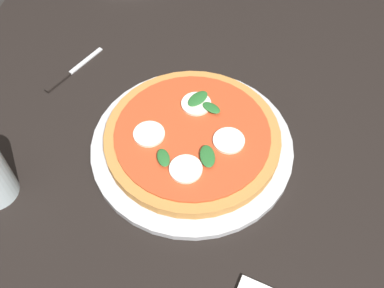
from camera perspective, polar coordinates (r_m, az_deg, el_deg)
The scene contains 4 objects.
dining_table at distance 0.85m, azimuth -2.21°, elevation -4.72°, with size 1.43×0.92×0.77m.
serving_tray at distance 0.76m, azimuth 0.00°, elevation -0.18°, with size 0.35×0.35×0.01m, color silver.
pizza at distance 0.75m, azimuth 0.04°, elevation 0.97°, with size 0.30×0.30×0.03m.
knife at distance 0.91m, azimuth -15.77°, elevation 8.61°, with size 0.14×0.08×0.01m.
Camera 1 is at (-0.43, -0.10, 1.39)m, focal length 41.33 mm.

